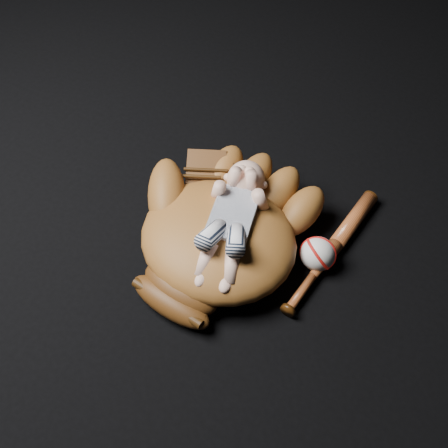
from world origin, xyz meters
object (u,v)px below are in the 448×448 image
object	(u,v)px
newborn_baby	(230,223)
baseball	(318,254)
baseball_bat	(331,251)
baseball_glove	(218,234)

from	to	relation	value
newborn_baby	baseball	xyz separation A→B (m)	(0.19, 0.08, -0.09)
baseball_bat	baseball	xyz separation A→B (m)	(-0.02, -0.04, 0.02)
baseball_glove	newborn_baby	world-z (taller)	newborn_baby
baseball	baseball_glove	bearing A→B (deg)	-156.27
baseball_bat	baseball_glove	bearing A→B (deg)	-150.39
baseball_glove	newborn_baby	xyz separation A→B (m)	(0.02, 0.01, 0.05)
newborn_baby	baseball	distance (m)	0.23
baseball	newborn_baby	bearing A→B (deg)	-156.58
newborn_baby	baseball_bat	size ratio (longest dim) A/B	0.83
newborn_baby	baseball	world-z (taller)	newborn_baby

